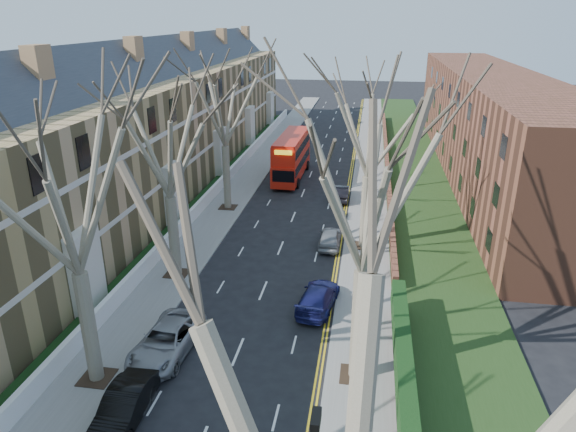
% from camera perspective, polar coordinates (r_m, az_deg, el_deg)
% --- Properties ---
extents(pavement_left, '(3.00, 102.00, 0.12)m').
position_cam_1_polar(pavement_left, '(53.60, -3.86, 5.01)').
color(pavement_left, slate).
rests_on(pavement_left, ground).
extents(pavement_right, '(3.00, 102.00, 0.12)m').
position_cam_1_polar(pavement_right, '(52.31, 9.10, 4.36)').
color(pavement_right, slate).
rests_on(pavement_right, ground).
extents(terrace_left, '(9.70, 78.00, 13.60)m').
position_cam_1_polar(terrace_left, '(47.29, -15.41, 8.90)').
color(terrace_left, '#98804D').
rests_on(terrace_left, ground).
extents(flats_right, '(13.97, 54.00, 10.00)m').
position_cam_1_polar(flats_right, '(56.27, 21.35, 9.56)').
color(flats_right, brown).
rests_on(flats_right, ground).
extents(front_wall_left, '(0.30, 78.00, 1.00)m').
position_cam_1_polar(front_wall_left, '(46.48, -8.04, 2.96)').
color(front_wall_left, white).
rests_on(front_wall_left, ground).
extents(grass_verge_right, '(6.00, 102.00, 0.06)m').
position_cam_1_polar(grass_verge_right, '(52.50, 14.03, 4.15)').
color(grass_verge_right, '#203915').
rests_on(grass_verge_right, ground).
extents(tree_left_mid, '(10.50, 10.50, 14.71)m').
position_cam_1_polar(tree_left_mid, '(21.28, -23.71, 4.18)').
color(tree_left_mid, '#746A52').
rests_on(tree_left_mid, ground).
extents(tree_left_far, '(10.15, 10.15, 14.22)m').
position_cam_1_polar(tree_left_far, '(29.96, -13.59, 9.37)').
color(tree_left_far, '#746A52').
rests_on(tree_left_far, ground).
extents(tree_left_dist, '(10.50, 10.50, 14.71)m').
position_cam_1_polar(tree_left_dist, '(41.08, -7.25, 13.39)').
color(tree_left_dist, '#746A52').
rests_on(tree_left_dist, ground).
extents(tree_right_mid, '(10.50, 10.50, 14.71)m').
position_cam_1_polar(tree_right_mid, '(19.89, 8.82, 4.65)').
color(tree_right_mid, '#746A52').
rests_on(tree_right_mid, ground).
extents(tree_right_far, '(10.15, 10.15, 14.22)m').
position_cam_1_polar(tree_right_far, '(33.60, 9.17, 10.96)').
color(tree_right_far, '#746A52').
rests_on(tree_right_far, ground).
extents(double_decker_bus, '(2.70, 9.95, 4.18)m').
position_cam_1_polar(double_decker_bus, '(50.94, 0.41, 6.50)').
color(double_decker_bus, red).
rests_on(double_decker_bus, ground).
extents(car_left_mid, '(1.56, 4.19, 1.37)m').
position_cam_1_polar(car_left_mid, '(22.74, -17.77, -19.52)').
color(car_left_mid, black).
rests_on(car_left_mid, ground).
extents(car_left_far, '(2.73, 5.25, 1.41)m').
position_cam_1_polar(car_left_far, '(25.88, -13.32, -13.31)').
color(car_left_far, gray).
rests_on(car_left_far, ground).
extents(car_right_near, '(2.39, 4.66, 1.29)m').
position_cam_1_polar(car_right_near, '(28.79, 3.35, -8.99)').
color(car_right_near, navy).
rests_on(car_right_near, ground).
extents(car_right_mid, '(1.53, 3.78, 1.28)m').
position_cam_1_polar(car_right_mid, '(36.13, 4.70, -2.40)').
color(car_right_mid, gray).
rests_on(car_right_mid, ground).
extents(car_right_far, '(1.38, 3.92, 1.29)m').
position_cam_1_polar(car_right_far, '(45.27, 5.88, 2.59)').
color(car_right_far, black).
rests_on(car_right_far, ground).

